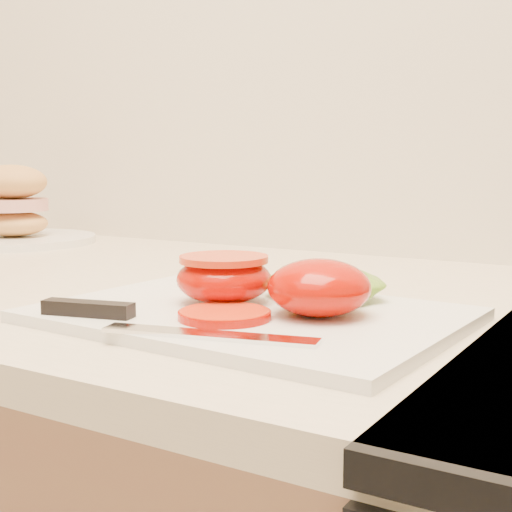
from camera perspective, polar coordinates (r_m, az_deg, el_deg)
The scene contains 7 objects.
cutting_board at distance 0.61m, azimuth -0.49°, elevation -4.74°, with size 0.34×0.25×0.01m, color white.
tomato_half_dome at distance 0.59m, azimuth 5.08°, elevation -2.52°, with size 0.09×0.09×0.05m, color #CA0500.
tomato_half_cut at distance 0.64m, azimuth -2.58°, elevation -1.69°, with size 0.09×0.09×0.04m.
tomato_slice_0 at distance 0.58m, azimuth -2.53°, elevation -4.71°, with size 0.07×0.07×0.01m, color #DF5528.
lettuce_leaf_0 at distance 0.66m, azimuth 5.36°, elevation -2.35°, with size 0.11×0.08×0.03m, color #81AB2D.
knife at distance 0.57m, azimuth -9.91°, elevation -4.92°, with size 0.25×0.06×0.01m.
sandwich_plate at distance 1.24m, azimuth -18.88°, elevation 3.14°, with size 0.27×0.27×0.13m.
Camera 1 is at (0.30, 1.04, 1.07)m, focal length 50.00 mm.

